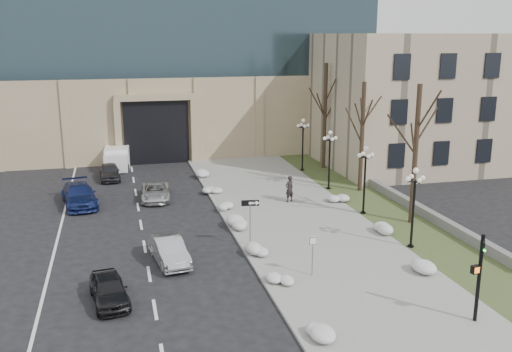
% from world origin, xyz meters
% --- Properties ---
extents(ground, '(160.00, 160.00, 0.00)m').
position_xyz_m(ground, '(0.00, 0.00, 0.00)').
color(ground, black).
rests_on(ground, ground).
extents(sidewalk, '(9.00, 40.00, 0.12)m').
position_xyz_m(sidewalk, '(3.50, 14.00, 0.06)').
color(sidewalk, gray).
rests_on(sidewalk, ground).
extents(curb, '(0.30, 40.00, 0.14)m').
position_xyz_m(curb, '(-1.00, 14.00, 0.07)').
color(curb, gray).
rests_on(curb, ground).
extents(grass_strip, '(4.00, 40.00, 0.10)m').
position_xyz_m(grass_strip, '(10.00, 14.00, 0.05)').
color(grass_strip, '#384924').
rests_on(grass_strip, ground).
extents(stone_wall, '(0.50, 30.00, 0.70)m').
position_xyz_m(stone_wall, '(12.00, 16.00, 0.35)').
color(stone_wall, slate).
rests_on(stone_wall, ground).
extents(classical_building, '(22.00, 18.12, 12.00)m').
position_xyz_m(classical_building, '(22.00, 27.98, 6.00)').
color(classical_building, tan).
rests_on(classical_building, ground).
extents(car_a, '(2.05, 3.97, 1.29)m').
position_xyz_m(car_a, '(-8.45, 3.21, 0.65)').
color(car_a, black).
rests_on(car_a, ground).
extents(car_b, '(2.05, 4.34, 1.37)m').
position_xyz_m(car_b, '(-5.33, 7.26, 0.69)').
color(car_b, '#9FA3A7').
rests_on(car_b, ground).
extents(car_c, '(2.99, 5.57, 1.54)m').
position_xyz_m(car_c, '(-10.52, 19.44, 0.77)').
color(car_c, navy).
rests_on(car_c, ground).
extents(car_d, '(2.31, 4.50, 1.22)m').
position_xyz_m(car_d, '(-5.13, 19.56, 0.61)').
color(car_d, '#B8B8B8').
rests_on(car_d, ground).
extents(car_e, '(1.79, 4.06, 1.36)m').
position_xyz_m(car_e, '(-8.41, 26.63, 0.68)').
color(car_e, '#323237').
rests_on(car_e, ground).
extents(pedestrian, '(0.83, 0.70, 1.93)m').
position_xyz_m(pedestrian, '(4.22, 16.31, 1.08)').
color(pedestrian, black).
rests_on(pedestrian, sidewalk).
extents(box_truck, '(2.53, 6.21, 1.93)m').
position_xyz_m(box_truck, '(-7.68, 31.44, 0.94)').
color(box_truck, silver).
rests_on(box_truck, ground).
extents(one_way_sign, '(1.06, 0.35, 2.83)m').
position_xyz_m(one_way_sign, '(-0.41, 8.39, 2.34)').
color(one_way_sign, slate).
rests_on(one_way_sign, ground).
extents(keep_sign, '(0.47, 0.06, 2.19)m').
position_xyz_m(keep_sign, '(1.48, 3.61, 1.61)').
color(keep_sign, slate).
rests_on(keep_sign, ground).
extents(traffic_signal, '(0.68, 0.91, 4.00)m').
position_xyz_m(traffic_signal, '(6.58, -2.54, 1.98)').
color(traffic_signal, black).
rests_on(traffic_signal, ground).
extents(snow_clump_a, '(1.10, 1.60, 0.36)m').
position_xyz_m(snow_clump_a, '(-0.61, -2.07, 0.30)').
color(snow_clump_a, silver).
rests_on(snow_clump_a, sidewalk).
extents(snow_clump_b, '(1.10, 1.60, 0.36)m').
position_xyz_m(snow_clump_b, '(-0.46, 2.96, 0.30)').
color(snow_clump_b, silver).
rests_on(snow_clump_b, sidewalk).
extents(snow_clump_c, '(1.10, 1.60, 0.36)m').
position_xyz_m(snow_clump_c, '(-0.63, 6.87, 0.30)').
color(snow_clump_c, silver).
rests_on(snow_clump_c, sidewalk).
extents(snow_clump_d, '(1.10, 1.60, 0.36)m').
position_xyz_m(snow_clump_d, '(-0.83, 11.58, 0.30)').
color(snow_clump_d, silver).
rests_on(snow_clump_d, sidewalk).
extents(snow_clump_e, '(1.10, 1.60, 0.36)m').
position_xyz_m(snow_clump_e, '(-0.85, 15.60, 0.30)').
color(snow_clump_e, silver).
rests_on(snow_clump_e, sidewalk).
extents(snow_clump_f, '(1.10, 1.60, 0.36)m').
position_xyz_m(snow_clump_f, '(-0.82, 20.22, 0.30)').
color(snow_clump_f, silver).
rests_on(snow_clump_f, sidewalk).
extents(snow_clump_g, '(1.10, 1.60, 0.36)m').
position_xyz_m(snow_clump_g, '(-0.90, 25.45, 0.30)').
color(snow_clump_g, silver).
rests_on(snow_clump_g, sidewalk).
extents(snow_clump_h, '(1.10, 1.60, 0.36)m').
position_xyz_m(snow_clump_h, '(7.39, 2.72, 0.30)').
color(snow_clump_h, silver).
rests_on(snow_clump_h, sidewalk).
extents(snow_clump_i, '(1.10, 1.60, 0.36)m').
position_xyz_m(snow_clump_i, '(7.46, 8.43, 0.30)').
color(snow_clump_i, silver).
rests_on(snow_clump_i, sidewalk).
extents(snow_clump_j, '(1.10, 1.60, 0.36)m').
position_xyz_m(snow_clump_j, '(7.66, 15.42, 0.30)').
color(snow_clump_j, silver).
rests_on(snow_clump_j, sidewalk).
extents(lamppost_a, '(1.18, 1.18, 4.76)m').
position_xyz_m(lamppost_a, '(8.30, 6.00, 3.07)').
color(lamppost_a, black).
rests_on(lamppost_a, ground).
extents(lamppost_b, '(1.18, 1.18, 4.76)m').
position_xyz_m(lamppost_b, '(8.30, 12.50, 3.07)').
color(lamppost_b, black).
rests_on(lamppost_b, ground).
extents(lamppost_c, '(1.18, 1.18, 4.76)m').
position_xyz_m(lamppost_c, '(8.30, 19.00, 3.07)').
color(lamppost_c, black).
rests_on(lamppost_c, ground).
extents(lamppost_d, '(1.18, 1.18, 4.76)m').
position_xyz_m(lamppost_d, '(8.30, 25.50, 3.07)').
color(lamppost_d, black).
rests_on(lamppost_d, ground).
extents(tree_near, '(3.20, 3.20, 9.00)m').
position_xyz_m(tree_near, '(10.50, 10.00, 5.83)').
color(tree_near, black).
rests_on(tree_near, ground).
extents(tree_mid, '(3.20, 3.20, 8.50)m').
position_xyz_m(tree_mid, '(10.50, 18.00, 5.50)').
color(tree_mid, black).
rests_on(tree_mid, ground).
extents(tree_far, '(3.20, 3.20, 9.50)m').
position_xyz_m(tree_far, '(10.50, 26.00, 6.15)').
color(tree_far, black).
rests_on(tree_far, ground).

